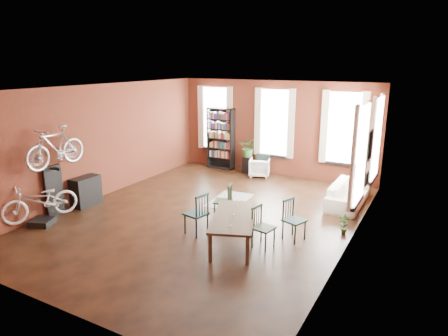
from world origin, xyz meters
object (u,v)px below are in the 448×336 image
Objects in this scene: dining_table at (234,230)px; bicycle_floor at (38,184)px; dining_chair_a at (196,213)px; dining_chair_d at (294,220)px; bookshelf at (221,139)px; plant_stand at (248,165)px; dining_chair_b at (223,201)px; bike_trainer at (42,222)px; cream_sofa at (349,190)px; console_table at (86,191)px; dining_chair_c at (263,228)px; white_armchair at (260,167)px.

bicycle_floor is at bearing 174.40° from dining_table.
dining_chair_d is (2.05, 0.76, -0.03)m from dining_chair_a.
bookshelf is (-2.35, 5.32, 0.61)m from dining_chair_a.
bookshelf is 1.40m from plant_stand.
dining_chair_d is at bearing 16.60° from dining_table.
dining_chair_b is 4.39m from bike_trainer.
dining_table is 3.30× the size of plant_stand.
bookshelf is 5.28m from cream_sofa.
dining_chair_b is 4.33m from plant_stand.
dining_table is 1.09× the size of bicycle_floor.
cream_sofa is (4.95, -1.70, -0.69)m from bookshelf.
console_table is (-1.28, -5.20, -0.70)m from bookshelf.
dining_table reaches higher than bike_trainer.
dining_table is 3.89× the size of bike_trainer.
dining_chair_d is at bearing -22.65° from dining_chair_c.
plant_stand is at bearing -154.50° from dining_chair_a.
dining_chair_c is 6.59m from bookshelf.
dining_table is 4.62m from console_table.
console_table is at bearing 94.02° from bike_trainer.
dining_chair_a is 3.82m from bicycle_floor.
bike_trainer is 6.99m from plant_stand.
dining_chair_b is 3.84m from console_table.
cream_sofa reaches higher than white_armchair.
cream_sofa is at bearing 59.48° from bicycle_floor.
bookshelf is 2.75× the size of console_table.
cream_sofa is at bearing 45.01° from dining_table.
dining_chair_b is 1.84× the size of bike_trainer.
dining_chair_d is 2.91m from cream_sofa.
dining_chair_c reaches higher than cream_sofa.
bicycle_floor is at bearing -86.55° from console_table.
dining_chair_a reaches higher than console_table.
bike_trainer is at bearing -99.96° from bookshelf.
bike_trainer is 0.94m from bicycle_floor.
plant_stand is at bearing -4.82° from bookshelf.
dining_chair_b is 2.00m from dining_chair_d.
bike_trainer is (-5.13, -1.46, -0.37)m from dining_chair_c.
dining_table is 2.12× the size of dining_chair_c.
dining_chair_c is at bearing -61.20° from plant_stand.
bookshelf reaches higher than dining_chair_a.
plant_stand reaches higher than bike_trainer.
plant_stand is at bearing 64.68° from console_table.
bicycle_floor reaches higher than cream_sofa.
dining_chair_d is 0.41× the size of bookshelf.
plant_stand is (-1.29, 4.13, -0.16)m from dining_chair_b.
dining_chair_c is 1.83× the size of bike_trainer.
dining_chair_d reaches higher than cream_sofa.
dining_chair_b reaches higher than dining_table.
dining_chair_a is 3.80m from bike_trainer.
plant_stand is (-3.26, 4.46, -0.17)m from dining_chair_d.
white_armchair is 0.39× the size of bicycle_floor.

